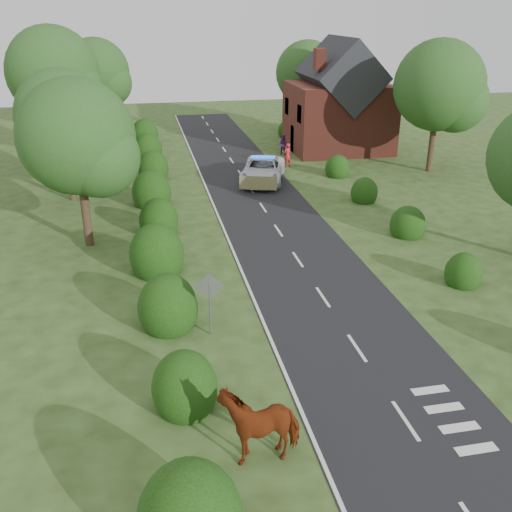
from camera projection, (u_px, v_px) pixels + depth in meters
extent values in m
plane|color=#31431A|center=(357.00, 348.00, 20.41)|extent=(120.00, 120.00, 0.00)
cube|color=black|center=(267.00, 213.00, 33.89)|extent=(6.00, 70.00, 0.02)
cube|color=white|center=(405.00, 420.00, 16.81)|extent=(0.12, 1.80, 0.01)
cube|color=white|center=(357.00, 348.00, 20.40)|extent=(0.12, 1.80, 0.01)
cube|color=white|center=(323.00, 297.00, 24.00)|extent=(0.12, 1.80, 0.01)
cube|color=white|center=(298.00, 259.00, 27.59)|extent=(0.12, 1.80, 0.01)
cube|color=white|center=(278.00, 230.00, 31.19)|extent=(0.12, 1.80, 0.01)
cube|color=white|center=(263.00, 207.00, 34.78)|extent=(0.12, 1.80, 0.01)
cube|color=white|center=(251.00, 189.00, 38.38)|extent=(0.12, 1.80, 0.01)
cube|color=white|center=(240.00, 173.00, 41.97)|extent=(0.12, 1.80, 0.01)
cube|color=white|center=(232.00, 160.00, 45.56)|extent=(0.12, 1.80, 0.01)
cube|color=white|center=(224.00, 149.00, 49.16)|extent=(0.12, 1.80, 0.01)
cube|color=white|center=(218.00, 140.00, 52.75)|extent=(0.12, 1.80, 0.01)
cube|color=white|center=(212.00, 131.00, 56.35)|extent=(0.12, 1.80, 0.01)
cube|color=white|center=(207.00, 124.00, 59.94)|extent=(0.12, 1.80, 0.01)
cube|color=white|center=(203.00, 117.00, 63.53)|extent=(0.12, 1.80, 0.01)
cube|color=white|center=(218.00, 216.00, 33.35)|extent=(0.12, 70.00, 0.01)
cube|color=white|center=(476.00, 449.00, 15.72)|extent=(1.20, 0.35, 0.01)
cube|color=white|center=(459.00, 427.00, 16.53)|extent=(1.20, 0.35, 0.01)
cube|color=white|center=(444.00, 408.00, 17.34)|extent=(1.20, 0.35, 0.01)
cube|color=white|center=(430.00, 390.00, 18.14)|extent=(1.20, 0.35, 0.01)
ellipsoid|color=black|center=(185.00, 388.00, 17.20)|extent=(2.00, 2.10, 2.40)
ellipsoid|color=black|center=(168.00, 308.00, 21.63)|extent=(2.30, 2.41, 2.70)
ellipsoid|color=black|center=(157.00, 255.00, 26.05)|extent=(2.50, 2.62, 3.00)
ellipsoid|color=black|center=(159.00, 221.00, 30.65)|extent=(2.10, 2.20, 2.50)
ellipsoid|color=black|center=(152.00, 193.00, 35.08)|extent=(2.40, 2.52, 2.80)
ellipsoid|color=black|center=(153.00, 169.00, 40.54)|extent=(2.20, 2.31, 2.60)
ellipsoid|color=black|center=(148.00, 150.00, 45.89)|extent=(2.30, 2.41, 2.70)
ellipsoid|color=black|center=(145.00, 134.00, 51.25)|extent=(2.40, 2.52, 2.80)
ellipsoid|color=black|center=(463.00, 273.00, 24.97)|extent=(1.60, 1.68, 1.90)
ellipsoid|color=black|center=(408.00, 225.00, 30.38)|extent=(1.90, 2.00, 2.10)
ellipsoid|color=black|center=(364.00, 193.00, 35.76)|extent=(1.70, 1.78, 2.00)
ellipsoid|color=black|center=(337.00, 169.00, 41.21)|extent=(1.80, 1.89, 2.00)
ellipsoid|color=black|center=(287.00, 131.00, 53.75)|extent=(1.70, 1.78, 2.00)
cylinder|color=#332316|center=(85.00, 208.00, 28.58)|extent=(0.44, 0.44, 3.96)
sphere|color=#204E1B|center=(76.00, 137.00, 27.14)|extent=(5.60, 5.60, 5.60)
sphere|color=#396127|center=(99.00, 157.00, 27.18)|extent=(3.92, 3.92, 3.92)
cylinder|color=#332316|center=(70.00, 171.00, 35.54)|extent=(0.44, 0.44, 3.74)
sphere|color=#204E1B|center=(62.00, 116.00, 34.18)|extent=(5.60, 5.60, 5.60)
sphere|color=#396127|center=(80.00, 131.00, 34.20)|extent=(3.92, 3.92, 3.92)
cylinder|color=#332316|center=(61.00, 132.00, 44.03)|extent=(0.44, 0.44, 4.84)
sphere|color=#204E1B|center=(53.00, 72.00, 42.27)|extent=(6.80, 6.80, 6.80)
sphere|color=#396127|center=(71.00, 89.00, 42.32)|extent=(4.76, 4.76, 4.76)
cylinder|color=#332316|center=(101.00, 114.00, 53.60)|extent=(0.44, 0.44, 4.18)
sphere|color=#204E1B|center=(96.00, 71.00, 52.09)|extent=(6.00, 6.00, 6.00)
sphere|color=#396127|center=(109.00, 83.00, 52.12)|extent=(4.20, 4.20, 4.20)
cylinder|color=#332316|center=(432.00, 142.00, 41.86)|extent=(0.44, 0.44, 4.40)
sphere|color=#204E1B|center=(439.00, 85.00, 40.27)|extent=(6.40, 6.40, 6.40)
sphere|color=#396127|center=(456.00, 101.00, 40.29)|extent=(4.48, 4.48, 4.48)
cylinder|color=#332316|center=(306.00, 111.00, 55.41)|extent=(0.44, 0.44, 3.96)
sphere|color=#204E1B|center=(307.00, 73.00, 53.98)|extent=(6.00, 6.00, 6.00)
sphere|color=#396127|center=(319.00, 83.00, 53.99)|extent=(4.20, 4.20, 4.20)
cylinder|color=gray|center=(210.00, 308.00, 20.86)|extent=(0.08, 0.08, 2.20)
cube|color=gray|center=(209.00, 286.00, 20.50)|extent=(1.06, 0.04, 1.06)
cube|color=maroon|center=(338.00, 117.00, 48.01)|extent=(8.00, 7.00, 5.50)
cube|color=black|center=(341.00, 75.00, 46.63)|extent=(5.94, 7.40, 5.94)
cube|color=maroon|center=(320.00, 59.00, 43.82)|extent=(0.80, 0.80, 1.60)
imported|color=#5F1D0B|center=(260.00, 425.00, 15.37)|extent=(2.58, 1.54, 1.75)
imported|color=white|center=(263.00, 170.00, 39.79)|extent=(4.44, 6.50, 1.65)
cube|color=yellow|center=(258.00, 183.00, 37.09)|extent=(2.36, 0.82, 0.91)
cube|color=blue|center=(263.00, 157.00, 39.43)|extent=(1.65, 0.77, 0.14)
imported|color=red|center=(288.00, 155.00, 43.45)|extent=(0.78, 0.67, 1.81)
imported|color=#64297C|center=(283.00, 144.00, 47.30)|extent=(1.02, 1.00, 1.66)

